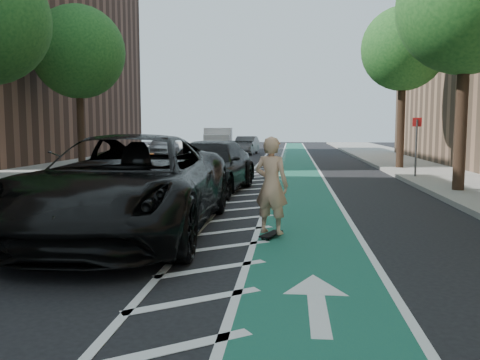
# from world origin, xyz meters

# --- Properties ---
(ground) EXTENTS (120.00, 120.00, 0.00)m
(ground) POSITION_xyz_m (0.00, 0.00, 0.00)
(ground) COLOR black
(ground) RESTS_ON ground
(bike_lane) EXTENTS (2.00, 90.00, 0.01)m
(bike_lane) POSITION_xyz_m (3.00, 10.00, 0.01)
(bike_lane) COLOR #17534D
(bike_lane) RESTS_ON ground
(buffer_strip) EXTENTS (1.40, 90.00, 0.01)m
(buffer_strip) POSITION_xyz_m (1.50, 10.00, 0.01)
(buffer_strip) COLOR silver
(buffer_strip) RESTS_ON ground
(curb_right) EXTENTS (0.12, 90.00, 0.16)m
(curb_right) POSITION_xyz_m (7.05, 10.00, 0.08)
(curb_right) COLOR gray
(curb_right) RESTS_ON ground
(curb_left) EXTENTS (0.12, 90.00, 0.16)m
(curb_left) POSITION_xyz_m (-7.05, 10.00, 0.08)
(curb_left) COLOR gray
(curb_left) RESTS_ON ground
(tree_r_c) EXTENTS (4.20, 4.20, 7.90)m
(tree_r_c) POSITION_xyz_m (7.90, 8.00, 5.77)
(tree_r_c) COLOR #382619
(tree_r_c) RESTS_ON ground
(tree_r_d) EXTENTS (4.20, 4.20, 7.90)m
(tree_r_d) POSITION_xyz_m (7.90, 16.00, 5.77)
(tree_r_d) COLOR #382619
(tree_r_d) RESTS_ON ground
(tree_l_d) EXTENTS (4.20, 4.20, 7.90)m
(tree_l_d) POSITION_xyz_m (-7.90, 16.00, 5.77)
(tree_l_d) COLOR #382619
(tree_l_d) RESTS_ON ground
(sign_post) EXTENTS (0.35, 0.08, 2.47)m
(sign_post) POSITION_xyz_m (7.60, 12.00, 1.35)
(sign_post) COLOR #4C4C4C
(sign_post) RESTS_ON ground
(skateboard) EXTENTS (0.45, 0.72, 0.09)m
(skateboard) POSITION_xyz_m (2.30, 0.85, 0.08)
(skateboard) COLOR black
(skateboard) RESTS_ON ground
(skateboarder) EXTENTS (0.80, 0.67, 1.86)m
(skateboarder) POSITION_xyz_m (2.30, 0.85, 1.02)
(skateboarder) COLOR tan
(skateboarder) RESTS_ON skateboard
(suv_near) EXTENTS (3.46, 7.22, 1.98)m
(suv_near) POSITION_xyz_m (-0.53, 0.90, 0.99)
(suv_near) COLOR black
(suv_near) RESTS_ON ground
(suv_far) EXTENTS (2.89, 5.92, 1.66)m
(suv_far) POSITION_xyz_m (0.00, 7.50, 0.83)
(suv_far) COLOR black
(suv_far) RESTS_ON ground
(car_silver) EXTENTS (1.88, 4.40, 1.48)m
(car_silver) POSITION_xyz_m (-6.00, 24.82, 0.74)
(car_silver) COLOR #A2A3A8
(car_silver) RESTS_ON ground
(car_grey) EXTENTS (1.80, 4.26, 1.37)m
(car_grey) POSITION_xyz_m (-0.77, 29.76, 0.68)
(car_grey) COLOR #535357
(car_grey) RESTS_ON ground
(box_truck) EXTENTS (2.51, 4.94, 1.99)m
(box_truck) POSITION_xyz_m (-3.32, 32.55, 0.92)
(box_truck) COLOR silver
(box_truck) RESTS_ON ground
(barrel_a) EXTENTS (0.65, 0.65, 0.88)m
(barrel_a) POSITION_xyz_m (-2.97, 3.58, 0.42)
(barrel_a) COLOR orange
(barrel_a) RESTS_ON ground
(barrel_b) EXTENTS (0.75, 0.75, 1.02)m
(barrel_b) POSITION_xyz_m (-1.80, 9.50, 0.48)
(barrel_b) COLOR #DF430B
(barrel_b) RESTS_ON ground
(barrel_c) EXTENTS (0.63, 0.63, 0.86)m
(barrel_c) POSITION_xyz_m (-4.00, 14.50, 0.41)
(barrel_c) COLOR #D5500B
(barrel_c) RESTS_ON ground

